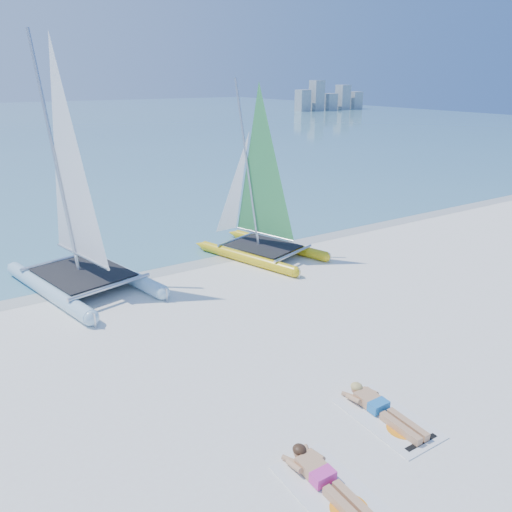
{
  "coord_description": "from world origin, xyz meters",
  "views": [
    {
      "loc": [
        -6.42,
        -8.6,
        5.76
      ],
      "look_at": [
        -0.18,
        1.2,
        1.55
      ],
      "focal_mm": 35.0,
      "sensor_mm": 36.0,
      "label": 1
    }
  ],
  "objects_px": {
    "catamaran_blue": "(74,214)",
    "catamaran_yellow": "(253,200)",
    "sunbather_a": "(325,479)",
    "sunbather_b": "(380,407)",
    "towel_b": "(387,418)",
    "towel_a": "(333,493)"
  },
  "relations": [
    {
      "from": "catamaran_blue",
      "to": "catamaran_yellow",
      "type": "height_order",
      "value": "catamaran_blue"
    },
    {
      "from": "sunbather_a",
      "to": "sunbather_b",
      "type": "height_order",
      "value": "same"
    },
    {
      "from": "sunbather_a",
      "to": "towel_b",
      "type": "relative_size",
      "value": 0.93
    },
    {
      "from": "towel_a",
      "to": "sunbather_b",
      "type": "xyz_separation_m",
      "value": [
        1.94,
        0.96,
        0.11
      ]
    },
    {
      "from": "towel_a",
      "to": "catamaran_yellow",
      "type": "bearing_deg",
      "value": 64.09
    },
    {
      "from": "catamaran_blue",
      "to": "towel_b",
      "type": "xyz_separation_m",
      "value": [
        3.01,
        -9.04,
        -2.14
      ]
    },
    {
      "from": "catamaran_yellow",
      "to": "towel_a",
      "type": "distance_m",
      "value": 10.74
    },
    {
      "from": "sunbather_a",
      "to": "sunbather_b",
      "type": "distance_m",
      "value": 2.09
    },
    {
      "from": "towel_a",
      "to": "sunbather_a",
      "type": "bearing_deg",
      "value": 90.0
    },
    {
      "from": "catamaran_yellow",
      "to": "sunbather_b",
      "type": "xyz_separation_m",
      "value": [
        -2.68,
        -8.55,
        -1.74
      ]
    },
    {
      "from": "sunbather_a",
      "to": "sunbather_b",
      "type": "bearing_deg",
      "value": 21.66
    },
    {
      "from": "catamaran_blue",
      "to": "sunbather_b",
      "type": "distance_m",
      "value": 9.56
    },
    {
      "from": "catamaran_blue",
      "to": "towel_b",
      "type": "bearing_deg",
      "value": -84.71
    },
    {
      "from": "catamaran_yellow",
      "to": "towel_b",
      "type": "relative_size",
      "value": 3.19
    },
    {
      "from": "sunbather_a",
      "to": "catamaran_yellow",
      "type": "bearing_deg",
      "value": 63.63
    },
    {
      "from": "towel_a",
      "to": "sunbather_a",
      "type": "relative_size",
      "value": 1.07
    },
    {
      "from": "catamaran_blue",
      "to": "catamaran_yellow",
      "type": "bearing_deg",
      "value": -16.09
    },
    {
      "from": "catamaran_blue",
      "to": "towel_a",
      "type": "xyz_separation_m",
      "value": [
        1.07,
        -9.81,
        -2.14
      ]
    },
    {
      "from": "catamaran_blue",
      "to": "sunbather_b",
      "type": "xyz_separation_m",
      "value": [
        3.01,
        -8.85,
        -2.03
      ]
    },
    {
      "from": "catamaran_yellow",
      "to": "sunbather_b",
      "type": "bearing_deg",
      "value": -125.51
    },
    {
      "from": "catamaran_blue",
      "to": "towel_a",
      "type": "distance_m",
      "value": 10.1
    },
    {
      "from": "catamaran_yellow",
      "to": "sunbather_a",
      "type": "bearing_deg",
      "value": -134.47
    }
  ]
}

